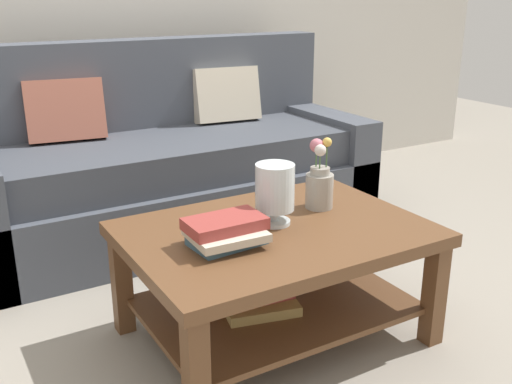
{
  "coord_description": "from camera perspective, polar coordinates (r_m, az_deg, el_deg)",
  "views": [
    {
      "loc": [
        -1.14,
        -2.15,
        1.33
      ],
      "look_at": [
        -0.01,
        -0.23,
        0.57
      ],
      "focal_mm": 41.81,
      "sensor_mm": 36.0,
      "label": 1
    }
  ],
  "objects": [
    {
      "name": "couch",
      "position": [
        3.43,
        -8.41,
        2.33
      ],
      "size": [
        2.26,
        0.9,
        1.06
      ],
      "color": "#474C56",
      "rests_on": "ground"
    },
    {
      "name": "flower_pitcher",
      "position": [
        2.46,
        6.08,
        0.86
      ],
      "size": [
        0.11,
        0.11,
        0.29
      ],
      "color": "#9E998E",
      "rests_on": "coffee_table"
    },
    {
      "name": "glass_hurricane_vase",
      "position": [
        2.26,
        1.82,
        0.23
      ],
      "size": [
        0.15,
        0.15,
        0.24
      ],
      "color": "silver",
      "rests_on": "coffee_table"
    },
    {
      "name": "book_stack_main",
      "position": [
        2.1,
        -2.91,
        -3.8
      ],
      "size": [
        0.28,
        0.23,
        0.1
      ],
      "color": "#3D6075",
      "rests_on": "coffee_table"
    },
    {
      "name": "coffee_table",
      "position": [
        2.32,
        1.8,
        -6.49
      ],
      "size": [
        1.13,
        0.81,
        0.47
      ],
      "color": "brown",
      "rests_on": "ground"
    },
    {
      "name": "ground_plane",
      "position": [
        2.77,
        -2.25,
        -9.79
      ],
      "size": [
        10.0,
        10.0,
        0.0
      ],
      "primitive_type": "plane",
      "color": "gray"
    }
  ]
}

